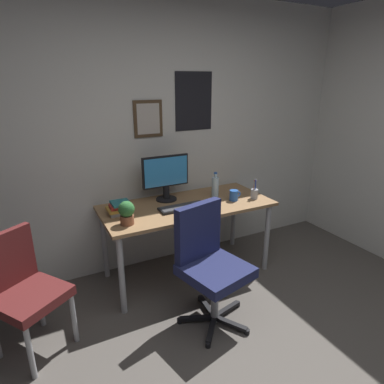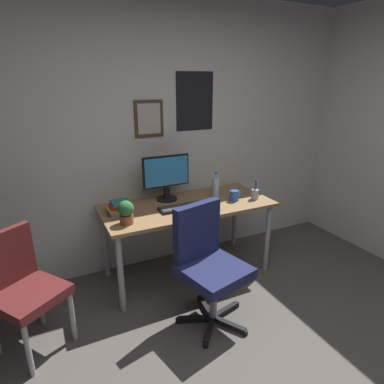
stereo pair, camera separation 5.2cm
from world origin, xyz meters
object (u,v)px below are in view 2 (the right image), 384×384
at_px(office_chair, 207,259).
at_px(water_bottle, 216,187).
at_px(keyboard, 182,207).
at_px(book_stack_left, 119,207).
at_px(pen_cup, 255,194).
at_px(coffee_mug_near, 234,196).
at_px(side_chair, 21,285).
at_px(monitor, 166,176).
at_px(potted_plant, 126,212).
at_px(computer_mouse, 211,201).

relative_size(office_chair, water_bottle, 3.76).
distance_m(keyboard, book_stack_left, 0.56).
bearing_deg(pen_cup, keyboard, 173.90).
xyz_separation_m(keyboard, coffee_mug_near, (0.53, -0.03, 0.04)).
distance_m(side_chair, water_bottle, 1.84).
distance_m(water_bottle, pen_cup, 0.39).
bearing_deg(monitor, coffee_mug_near, -28.58).
height_order(monitor, potted_plant, monitor).
bearing_deg(potted_plant, keyboard, 10.57).
xyz_separation_m(water_bottle, pen_cup, (0.31, -0.22, -0.05)).
height_order(coffee_mug_near, potted_plant, potted_plant).
relative_size(side_chair, keyboard, 2.03).
relative_size(office_chair, book_stack_left, 4.64).
bearing_deg(side_chair, book_stack_left, 27.26).
bearing_deg(coffee_mug_near, potted_plant, -176.24).
xyz_separation_m(water_bottle, coffee_mug_near, (0.11, -0.17, -0.05)).
height_order(pen_cup, book_stack_left, pen_cup).
bearing_deg(computer_mouse, book_stack_left, 170.28).
relative_size(computer_mouse, potted_plant, 0.56).
distance_m(side_chair, pen_cup, 2.11).
distance_m(office_chair, computer_mouse, 0.71).
bearing_deg(side_chair, pen_cup, 5.26).
bearing_deg(book_stack_left, coffee_mug_near, -9.30).
height_order(keyboard, pen_cup, pen_cup).
xyz_separation_m(side_chair, monitor, (1.30, 0.55, 0.47)).
bearing_deg(keyboard, water_bottle, 18.23).
bearing_deg(computer_mouse, coffee_mug_near, -7.82).
relative_size(office_chair, monitor, 2.07).
bearing_deg(monitor, potted_plant, -142.61).
relative_size(side_chair, water_bottle, 3.47).
bearing_deg(potted_plant, monitor, 37.39).
height_order(monitor, pen_cup, monitor).
bearing_deg(computer_mouse, monitor, 140.44).
bearing_deg(office_chair, book_stack_left, 123.87).
xyz_separation_m(water_bottle, book_stack_left, (-0.96, 0.00, -0.05)).
xyz_separation_m(side_chair, keyboard, (1.34, 0.27, 0.24)).
distance_m(keyboard, water_bottle, 0.46).
bearing_deg(keyboard, pen_cup, -6.10).
bearing_deg(monitor, water_bottle, -17.03).
relative_size(computer_mouse, pen_cup, 0.55).
xyz_separation_m(side_chair, book_stack_left, (0.81, 0.42, 0.28)).
relative_size(side_chair, computer_mouse, 7.95).
distance_m(office_chair, water_bottle, 0.91).
distance_m(monitor, computer_mouse, 0.49).
distance_m(coffee_mug_near, potted_plant, 1.08).
bearing_deg(keyboard, book_stack_left, 164.84).
bearing_deg(pen_cup, coffee_mug_near, 166.58).
xyz_separation_m(keyboard, pen_cup, (0.74, -0.08, 0.04)).
height_order(keyboard, potted_plant, potted_plant).
distance_m(potted_plant, book_stack_left, 0.25).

